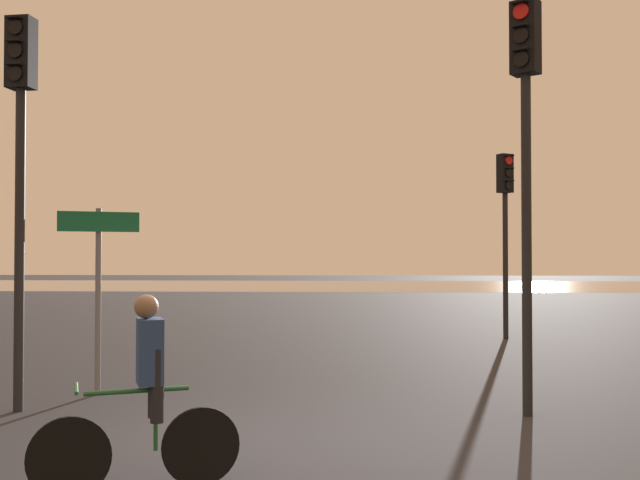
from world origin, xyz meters
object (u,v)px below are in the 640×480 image
traffic_light_near_right (526,130)px  direction_sign_post (98,273)px  traffic_light_far_right (505,210)px  cyclist (145,392)px  traffic_light_near_left (20,139)px

traffic_light_near_right → direction_sign_post: bearing=24.9°
traffic_light_far_right → direction_sign_post: traffic_light_far_right is taller
traffic_light_near_right → cyclist: traffic_light_near_right is taller
traffic_light_far_right → traffic_light_near_right: bearing=50.9°
traffic_light_near_left → direction_sign_post: bearing=-113.6°
traffic_light_far_right → traffic_light_near_right: 8.07m
traffic_light_near_left → traffic_light_near_right: (6.27, 0.08, 0.07)m
direction_sign_post → traffic_light_far_right: bearing=-159.2°
traffic_light_near_left → direction_sign_post: size_ratio=1.90×
cyclist → traffic_light_near_right: bearing=-74.3°
traffic_light_far_right → traffic_light_near_right: traffic_light_near_right is taller
traffic_light_far_right → traffic_light_near_right: (-1.38, -7.94, 0.49)m
traffic_light_far_right → traffic_light_near_left: traffic_light_near_left is taller
traffic_light_near_right → direction_sign_post: (-5.67, 1.02, -1.78)m
traffic_light_near_right → cyclist: 5.50m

